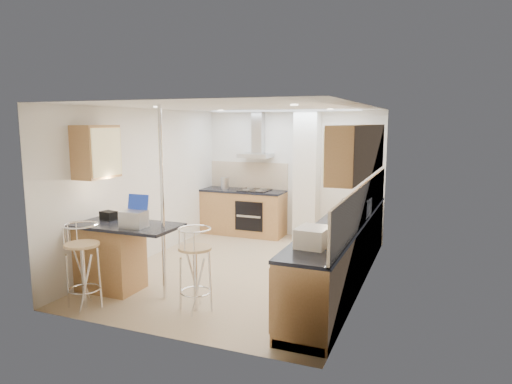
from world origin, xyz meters
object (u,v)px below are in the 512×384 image
at_px(bar_stool_near, 83,266).
at_px(bar_stool_end, 195,269).
at_px(microwave, 356,208).
at_px(laptop, 134,219).
at_px(bread_bin, 313,237).

xyz_separation_m(bar_stool_near, bar_stool_end, (1.32, 0.44, -0.02)).
xyz_separation_m(microwave, laptop, (-2.54, -1.75, -0.01)).
xyz_separation_m(bar_stool_end, bread_bin, (1.42, 0.12, 0.51)).
relative_size(microwave, laptop, 1.60).
relative_size(microwave, bar_stool_near, 0.47).
height_order(microwave, bar_stool_end, microwave).
xyz_separation_m(laptop, bar_stool_end, (0.94, -0.08, -0.53)).
distance_m(laptop, bread_bin, 2.36).
height_order(laptop, bar_stool_near, laptop).
bearing_deg(bar_stool_end, bar_stool_near, 116.51).
bearing_deg(bar_stool_near, bar_stool_end, 15.63).
relative_size(bar_stool_near, bar_stool_end, 1.03).
distance_m(microwave, bread_bin, 1.72).
distance_m(bar_stool_near, bread_bin, 2.84).
bearing_deg(microwave, bread_bin, 178.38).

